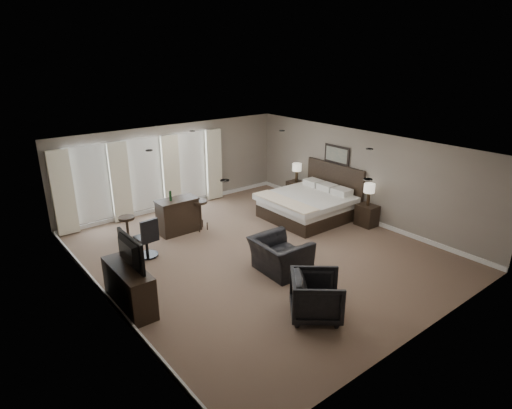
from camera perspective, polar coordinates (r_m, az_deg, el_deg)
room at (r=10.11m, az=0.52°, el=0.22°), size 7.60×8.60×2.64m
window_bay at (r=13.02m, az=-14.46°, el=3.67°), size 5.25×0.20×2.30m
bed at (r=12.58m, az=7.03°, el=1.38°), size 2.31×2.21×1.47m
nightstand_near at (r=12.49m, az=14.56°, el=-1.40°), size 0.45×0.55×0.60m
nightstand_far at (r=14.29m, az=5.37°, el=1.89°), size 0.45×0.55×0.60m
lamp_near at (r=12.29m, az=14.80°, el=1.27°), size 0.30×0.30×0.63m
lamp_far at (r=14.12m, az=5.45°, el=4.25°), size 0.30×0.30×0.62m
wall_art at (r=13.11m, az=10.70°, el=6.54°), size 0.04×0.96×0.56m
dresser at (r=8.67m, az=-16.55°, el=-10.57°), size 0.48×1.48×0.86m
tv at (r=8.44m, az=-16.88°, el=-7.62°), size 0.62×1.08×0.14m
armchair_near at (r=9.55m, az=3.24°, el=-6.09°), size 0.84×1.24×1.05m
armchair_far at (r=8.12m, az=8.08°, el=-11.77°), size 1.24×1.25×0.94m
bar_counter at (r=11.76m, az=-10.39°, el=-1.48°), size 1.10×0.57×0.96m
bar_stool_left at (r=11.19m, az=-16.71°, el=-3.54°), size 0.40×0.40×0.83m
bar_stool_right at (r=11.85m, az=-7.41°, el=-1.43°), size 0.49×0.49×0.85m
desk_chair at (r=10.56m, az=-14.46°, el=-4.22°), size 0.55×0.55×1.01m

